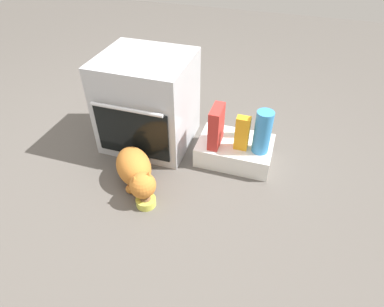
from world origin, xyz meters
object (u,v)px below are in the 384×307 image
object	(u,v)px
juice_carton	(242,133)
water_bottle	(263,132)
oven	(148,102)
food_bowl	(146,201)
soda_can	(241,128)
pantry_cabinet	(235,150)
cat	(135,170)
cereal_box	(216,127)

from	to	relation	value
juice_carton	water_bottle	size ratio (longest dim) A/B	0.80
oven	food_bowl	bearing A→B (deg)	-69.59
oven	juice_carton	world-z (taller)	oven
oven	soda_can	distance (m)	0.68
pantry_cabinet	water_bottle	xyz separation A→B (m)	(0.17, -0.04, 0.22)
food_bowl	juice_carton	xyz separation A→B (m)	(0.46, 0.54, 0.23)
oven	cat	bearing A→B (deg)	-77.66
oven	soda_can	bearing A→B (deg)	5.03
food_bowl	water_bottle	size ratio (longest dim) A/B	0.41
oven	cat	world-z (taller)	oven
food_bowl	juice_carton	world-z (taller)	juice_carton
water_bottle	pantry_cabinet	bearing A→B (deg)	166.39
food_bowl	cereal_box	xyz separation A→B (m)	(0.29, 0.54, 0.25)
cat	cereal_box	bearing A→B (deg)	91.78
soda_can	water_bottle	world-z (taller)	water_bottle
juice_carton	oven	bearing A→B (deg)	173.38
oven	water_bottle	xyz separation A→B (m)	(0.82, -0.07, -0.03)
cat	juice_carton	xyz separation A→B (m)	(0.59, 0.40, 0.14)
pantry_cabinet	cat	bearing A→B (deg)	-140.76
oven	cereal_box	xyz separation A→B (m)	(0.52, -0.09, -0.04)
water_bottle	oven	bearing A→B (deg)	174.95
food_bowl	soda_can	size ratio (longest dim) A/B	1.01
cat	water_bottle	world-z (taller)	water_bottle
oven	juice_carton	bearing A→B (deg)	-6.62
oven	water_bottle	distance (m)	0.83
cat	juice_carton	bearing A→B (deg)	82.59
pantry_cabinet	cereal_box	distance (m)	0.26
food_bowl	cereal_box	world-z (taller)	cereal_box
soda_can	pantry_cabinet	bearing A→B (deg)	-98.50
oven	cereal_box	bearing A→B (deg)	-9.48
food_bowl	soda_can	xyz separation A→B (m)	(0.43, 0.68, 0.17)
oven	cat	size ratio (longest dim) A/B	1.19
oven	cereal_box	size ratio (longest dim) A/B	2.35
water_bottle	soda_can	bearing A→B (deg)	140.04
oven	food_bowl	xyz separation A→B (m)	(0.23, -0.62, -0.30)
soda_can	cereal_box	xyz separation A→B (m)	(-0.14, -0.15, 0.08)
juice_carton	food_bowl	bearing A→B (deg)	-130.54
pantry_cabinet	water_bottle	distance (m)	0.28
food_bowl	cat	bearing A→B (deg)	131.38
food_bowl	cereal_box	size ratio (longest dim) A/B	0.43
pantry_cabinet	soda_can	xyz separation A→B (m)	(0.01, 0.09, 0.13)
oven	food_bowl	size ratio (longest dim) A/B	5.41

